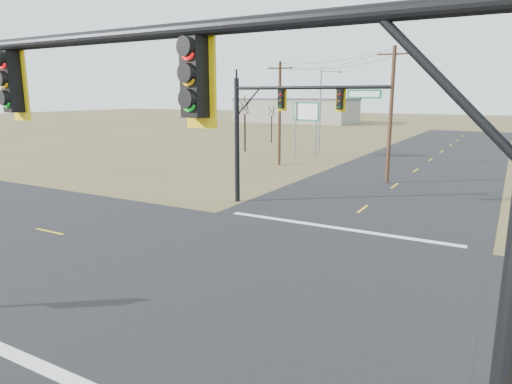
# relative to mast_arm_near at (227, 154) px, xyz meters

# --- Properties ---
(ground) EXTENTS (320.00, 320.00, 0.00)m
(ground) POSITION_rel_mast_arm_near_xyz_m (-4.00, 8.56, -5.78)
(ground) COLOR brown
(ground) RESTS_ON ground
(road_ew) EXTENTS (160.00, 14.00, 0.02)m
(road_ew) POSITION_rel_mast_arm_near_xyz_m (-4.00, 8.56, -5.77)
(road_ew) COLOR black
(road_ew) RESTS_ON ground
(road_ns) EXTENTS (14.00, 160.00, 0.02)m
(road_ns) POSITION_rel_mast_arm_near_xyz_m (-4.00, 8.56, -5.76)
(road_ns) COLOR black
(road_ns) RESTS_ON ground
(stop_bar_far) EXTENTS (12.00, 0.40, 0.01)m
(stop_bar_far) POSITION_rel_mast_arm_near_xyz_m (-4.00, 16.06, -5.75)
(stop_bar_far) COLOR silver
(stop_bar_far) RESTS_ON road_ns
(mast_arm_near) EXTENTS (11.58, 0.48, 7.99)m
(mast_arm_near) POSITION_rel_mast_arm_near_xyz_m (0.00, 0.00, 0.00)
(mast_arm_near) COLOR black
(mast_arm_near) RESTS_ON ground
(mast_arm_far) EXTENTS (9.33, 0.42, 7.56)m
(mast_arm_far) POSITION_rel_mast_arm_near_xyz_m (-8.63, 18.72, -0.35)
(mast_arm_far) COLOR black
(mast_arm_far) RESTS_ON ground
(utility_pole_near) EXTENTS (2.46, 0.29, 10.05)m
(utility_pole_near) POSITION_rel_mast_arm_near_xyz_m (-4.82, 29.53, -0.57)
(utility_pole_near) COLOR #482F1F
(utility_pole_near) RESTS_ON ground
(utility_pole_far) EXTENTS (2.32, 0.57, 9.59)m
(utility_pole_far) POSITION_rel_mast_arm_near_xyz_m (-16.14, 33.81, -0.80)
(utility_pole_far) COLOR #482F1F
(utility_pole_far) RESTS_ON ground
(highway_sign) EXTENTS (3.09, 0.53, 5.84)m
(highway_sign) POSITION_rel_mast_arm_near_xyz_m (-16.12, 40.00, -1.63)
(highway_sign) COLOR gray
(highway_sign) RESTS_ON ground
(streetlight_c) EXTENTS (2.61, 0.38, 9.32)m
(streetlight_c) POSITION_rel_mast_arm_near_xyz_m (-15.95, 44.06, -0.55)
(streetlight_c) COLOR gray
(streetlight_c) RESTS_ON ground
(bare_tree_a) EXTENTS (2.86, 2.86, 6.91)m
(bare_tree_a) POSITION_rel_mast_arm_near_xyz_m (-24.48, 41.37, -0.31)
(bare_tree_a) COLOR black
(bare_tree_a) RESTS_ON ground
(bare_tree_b) EXTENTS (2.79, 2.79, 5.73)m
(bare_tree_b) POSITION_rel_mast_arm_near_xyz_m (-26.57, 52.19, -1.19)
(bare_tree_b) COLOR black
(bare_tree_b) RESTS_ON ground
(warehouse_left) EXTENTS (28.00, 14.00, 5.50)m
(warehouse_left) POSITION_rel_mast_arm_near_xyz_m (-44.00, 98.56, -3.03)
(warehouse_left) COLOR gray
(warehouse_left) RESTS_ON ground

